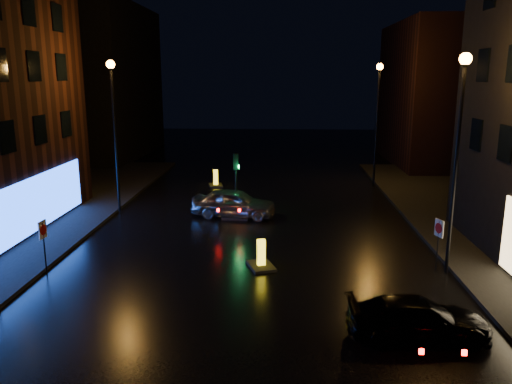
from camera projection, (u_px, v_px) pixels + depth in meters
The scene contains 13 objects.
ground at pixel (235, 348), 14.17m from camera, with size 120.00×120.00×0.00m, color black.
building_far_left at pixel (100, 82), 47.41m from camera, with size 8.00×16.00×14.00m, color black.
building_far_right at pixel (440, 94), 43.19m from camera, with size 8.00×14.00×12.00m, color black.
street_lamp_lfar at pixel (114, 114), 26.91m from camera, with size 0.44×0.44×8.37m.
street_lamp_rnear at pixel (459, 131), 18.36m from camera, with size 0.44×0.44×8.37m.
street_lamp_rfar at pixel (378, 106), 33.92m from camera, with size 0.44×0.44×8.37m.
traffic_signal at pixel (236, 206), 27.73m from camera, with size 1.40×2.40×3.45m.
silver_hatchback at pixel (234, 203), 27.27m from camera, with size 1.84×4.56×1.55m, color #A0A3A8.
dark_sedan at pixel (418, 319), 14.61m from camera, with size 1.70×4.18×1.21m, color black.
bollard_near at pixel (261, 261), 20.12m from camera, with size 1.30×1.57×1.18m.
bollard_far at pixel (216, 183), 34.97m from camera, with size 1.16×1.50×1.17m.
road_sign_left at pixel (43, 234), 19.18m from camera, with size 0.10×0.52×2.14m.
road_sign_right at pixel (439, 233), 19.50m from camera, with size 0.22×0.49×2.10m.
Camera 1 is at (1.25, -12.74, 7.55)m, focal length 35.00 mm.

